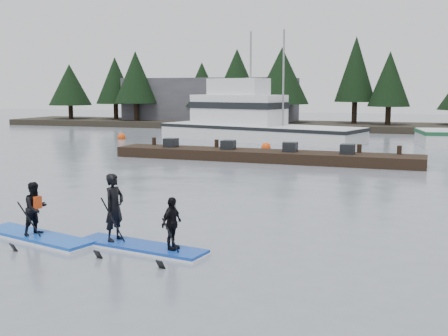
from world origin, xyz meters
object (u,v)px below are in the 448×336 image
(floating_dock, at_px, (263,156))
(paddleboard_duo, at_px, (138,224))
(paddleboard_solo, at_px, (36,221))
(fishing_boat_large, at_px, (253,131))

(floating_dock, bearing_deg, paddleboard_duo, -83.58)
(floating_dock, relative_size, paddleboard_solo, 4.61)
(fishing_boat_large, distance_m, floating_dock, 12.66)
(fishing_boat_large, xyz_separation_m, paddleboard_solo, (2.16, -29.43, -0.19))
(paddleboard_solo, xyz_separation_m, paddleboard_duo, (2.91, 0.03, 0.13))
(fishing_boat_large, bearing_deg, floating_dock, -55.86)
(paddleboard_solo, bearing_deg, fishing_boat_large, 110.28)
(fishing_boat_large, relative_size, paddleboard_solo, 4.48)
(fishing_boat_large, relative_size, paddleboard_duo, 4.65)
(floating_dock, height_order, paddleboard_duo, paddleboard_duo)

